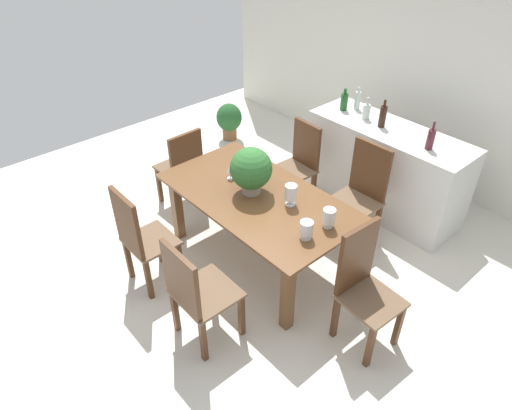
{
  "coord_description": "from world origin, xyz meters",
  "views": [
    {
      "loc": [
        2.58,
        -2.29,
        3.17
      ],
      "look_at": [
        -0.06,
        0.05,
        0.61
      ],
      "focal_mm": 32.35,
      "sensor_mm": 36.0,
      "label": 1
    }
  ],
  "objects_px": {
    "chair_foot_end": "(363,282)",
    "wine_bottle_green": "(358,100)",
    "dining_table": "(257,207)",
    "chair_far_left": "(300,162)",
    "chair_near_right": "(194,291)",
    "flower_centerpiece": "(251,170)",
    "wine_bottle_dark": "(366,111)",
    "chair_far_right": "(361,190)",
    "chair_near_left": "(139,236)",
    "potted_plant_floor": "(229,119)",
    "wine_glass": "(230,169)",
    "wine_bottle_tall": "(344,101)",
    "wine_bottle_amber": "(383,116)",
    "crystal_vase_left": "(329,217)",
    "kitchen_counter": "(384,169)",
    "chair_head_end": "(183,165)",
    "crystal_vase_right": "(306,229)",
    "crystal_vase_center_near": "(291,193)",
    "wine_bottle_clear": "(431,139)"
  },
  "relations": [
    {
      "from": "chair_foot_end",
      "to": "wine_bottle_green",
      "type": "xyz_separation_m",
      "value": [
        -1.55,
        1.8,
        0.49
      ]
    },
    {
      "from": "dining_table",
      "to": "chair_far_left",
      "type": "height_order",
      "value": "chair_far_left"
    },
    {
      "from": "chair_near_right",
      "to": "flower_centerpiece",
      "type": "relative_size",
      "value": 2.27
    },
    {
      "from": "wine_bottle_dark",
      "to": "flower_centerpiece",
      "type": "bearing_deg",
      "value": -89.56
    },
    {
      "from": "chair_far_right",
      "to": "chair_far_left",
      "type": "relative_size",
      "value": 1.07
    },
    {
      "from": "chair_near_right",
      "to": "wine_bottle_dark",
      "type": "xyz_separation_m",
      "value": [
        -0.51,
        2.69,
        0.5
      ]
    },
    {
      "from": "chair_near_left",
      "to": "potted_plant_floor",
      "type": "xyz_separation_m",
      "value": [
        -1.76,
        2.41,
        -0.27
      ]
    },
    {
      "from": "wine_glass",
      "to": "wine_bottle_tall",
      "type": "height_order",
      "value": "wine_bottle_tall"
    },
    {
      "from": "chair_near_right",
      "to": "wine_bottle_dark",
      "type": "bearing_deg",
      "value": -78.74
    },
    {
      "from": "chair_far_left",
      "to": "wine_bottle_amber",
      "type": "xyz_separation_m",
      "value": [
        0.55,
        0.64,
        0.54
      ]
    },
    {
      "from": "chair_foot_end",
      "to": "wine_bottle_tall",
      "type": "xyz_separation_m",
      "value": [
        -1.63,
        1.66,
        0.49
      ]
    },
    {
      "from": "chair_near_left",
      "to": "wine_bottle_tall",
      "type": "xyz_separation_m",
      "value": [
        0.02,
        2.68,
        0.5
      ]
    },
    {
      "from": "chair_foot_end",
      "to": "crystal_vase_left",
      "type": "height_order",
      "value": "chair_foot_end"
    },
    {
      "from": "chair_near_right",
      "to": "crystal_vase_left",
      "type": "bearing_deg",
      "value": -104.8
    },
    {
      "from": "chair_far_right",
      "to": "chair_near_right",
      "type": "distance_m",
      "value": 2.04
    },
    {
      "from": "chair_far_right",
      "to": "wine_glass",
      "type": "relative_size",
      "value": 7.09
    },
    {
      "from": "chair_far_left",
      "to": "potted_plant_floor",
      "type": "height_order",
      "value": "chair_far_left"
    },
    {
      "from": "kitchen_counter",
      "to": "chair_foot_end",
      "type": "bearing_deg",
      "value": -59.5
    },
    {
      "from": "chair_far_right",
      "to": "kitchen_counter",
      "type": "relative_size",
      "value": 0.59
    },
    {
      "from": "chair_head_end",
      "to": "crystal_vase_right",
      "type": "relative_size",
      "value": 5.89
    },
    {
      "from": "crystal_vase_center_near",
      "to": "chair_near_left",
      "type": "bearing_deg",
      "value": -122.51
    },
    {
      "from": "flower_centerpiece",
      "to": "wine_bottle_amber",
      "type": "height_order",
      "value": "wine_bottle_amber"
    },
    {
      "from": "chair_far_right",
      "to": "wine_bottle_clear",
      "type": "height_order",
      "value": "wine_bottle_clear"
    },
    {
      "from": "chair_foot_end",
      "to": "flower_centerpiece",
      "type": "height_order",
      "value": "flower_centerpiece"
    },
    {
      "from": "wine_bottle_tall",
      "to": "crystal_vase_center_near",
      "type": "bearing_deg",
      "value": -65.37
    },
    {
      "from": "chair_near_right",
      "to": "crystal_vase_center_near",
      "type": "distance_m",
      "value": 1.2
    },
    {
      "from": "crystal_vase_right",
      "to": "wine_bottle_dark",
      "type": "bearing_deg",
      "value": 114.33
    },
    {
      "from": "chair_far_right",
      "to": "crystal_vase_left",
      "type": "relative_size",
      "value": 5.94
    },
    {
      "from": "dining_table",
      "to": "wine_bottle_green",
      "type": "relative_size",
      "value": 7.26
    },
    {
      "from": "dining_table",
      "to": "chair_far_right",
      "type": "bearing_deg",
      "value": 67.77
    },
    {
      "from": "dining_table",
      "to": "potted_plant_floor",
      "type": "height_order",
      "value": "dining_table"
    },
    {
      "from": "crystal_vase_left",
      "to": "potted_plant_floor",
      "type": "xyz_separation_m",
      "value": [
        -2.91,
        1.27,
        -0.57
      ]
    },
    {
      "from": "crystal_vase_right",
      "to": "wine_bottle_clear",
      "type": "relative_size",
      "value": 0.55
    },
    {
      "from": "wine_bottle_clear",
      "to": "wine_bottle_tall",
      "type": "bearing_deg",
      "value": 175.87
    },
    {
      "from": "chair_near_left",
      "to": "kitchen_counter",
      "type": "xyz_separation_m",
      "value": [
        0.67,
        2.68,
        -0.09
      ]
    },
    {
      "from": "wine_bottle_green",
      "to": "crystal_vase_center_near",
      "type": "bearing_deg",
      "value": -69.57
    },
    {
      "from": "crystal_vase_right",
      "to": "kitchen_counter",
      "type": "bearing_deg",
      "value": 104.56
    },
    {
      "from": "wine_bottle_clear",
      "to": "crystal_vase_center_near",
      "type": "bearing_deg",
      "value": -106.37
    },
    {
      "from": "crystal_vase_center_near",
      "to": "wine_bottle_amber",
      "type": "height_order",
      "value": "wine_bottle_amber"
    },
    {
      "from": "chair_near_right",
      "to": "chair_far_left",
      "type": "distance_m",
      "value": 2.19
    },
    {
      "from": "wine_bottle_clear",
      "to": "wine_bottle_green",
      "type": "height_order",
      "value": "wine_bottle_clear"
    },
    {
      "from": "crystal_vase_right",
      "to": "chair_near_right",
      "type": "bearing_deg",
      "value": -107.52
    },
    {
      "from": "dining_table",
      "to": "wine_glass",
      "type": "distance_m",
      "value": 0.45
    },
    {
      "from": "chair_near_left",
      "to": "potted_plant_floor",
      "type": "height_order",
      "value": "chair_near_left"
    },
    {
      "from": "crystal_vase_center_near",
      "to": "wine_bottle_amber",
      "type": "relative_size",
      "value": 0.69
    },
    {
      "from": "chair_head_end",
      "to": "chair_far_right",
      "type": "relative_size",
      "value": 0.89
    },
    {
      "from": "flower_centerpiece",
      "to": "crystal_vase_left",
      "type": "bearing_deg",
      "value": 9.58
    },
    {
      "from": "crystal_vase_right",
      "to": "wine_bottle_clear",
      "type": "xyz_separation_m",
      "value": [
        0.02,
        1.69,
        0.22
      ]
    },
    {
      "from": "chair_foot_end",
      "to": "wine_bottle_tall",
      "type": "height_order",
      "value": "wine_bottle_tall"
    },
    {
      "from": "chair_near_right",
      "to": "chair_far_left",
      "type": "xyz_separation_m",
      "value": [
        -0.84,
        2.02,
        -0.01
      ]
    }
  ]
}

